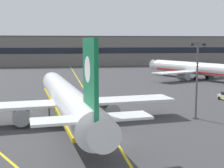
{
  "coord_description": "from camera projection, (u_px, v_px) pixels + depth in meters",
  "views": [
    {
      "loc": [
        -4.72,
        -35.16,
        11.23
      ],
      "look_at": [
        2.26,
        12.13,
        4.96
      ],
      "focal_mm": 51.0,
      "sensor_mm": 36.0,
      "label": 1
    }
  ],
  "objects": [
    {
      "name": "apron_lamp_post",
      "position": [
        197.0,
        79.0,
        46.35
      ],
      "size": [
        2.24,
        0.9,
        11.26
      ],
      "color": "#515156",
      "rests_on": "ground"
    },
    {
      "name": "ground_plane",
      "position": [
        108.0,
        140.0,
        36.64
      ],
      "size": [
        400.0,
        400.0,
        0.0
      ],
      "primitive_type": "plane",
      "color": "#3D3D3F"
    },
    {
      "name": "airliner_background",
      "position": [
        197.0,
        69.0,
        96.17
      ],
      "size": [
        30.13,
        37.73,
        11.34
      ],
      "color": "white",
      "rests_on": "ground"
    },
    {
      "name": "safety_cone_by_nose_gear",
      "position": [
        73.0,
        100.0,
        60.42
      ],
      "size": [
        0.44,
        0.44,
        0.55
      ],
      "color": "orange",
      "rests_on": "ground"
    },
    {
      "name": "terminal_building",
      "position": [
        79.0,
        51.0,
        156.25
      ],
      "size": [
        165.13,
        12.4,
        14.33
      ],
      "color": "slate",
      "rests_on": "ground"
    },
    {
      "name": "airliner_foreground",
      "position": [
        67.0,
        99.0,
        44.52
      ],
      "size": [
        32.36,
        41.45,
        11.65
      ],
      "color": "white",
      "rests_on": "ground"
    },
    {
      "name": "taxiway_centreline",
      "position": [
        89.0,
        97.0,
        66.06
      ],
      "size": [
        5.29,
        179.94,
        0.01
      ],
      "primitive_type": "cube",
      "rotation": [
        0.0,
        0.0,
        0.03
      ],
      "color": "yellow",
      "rests_on": "ground"
    }
  ]
}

